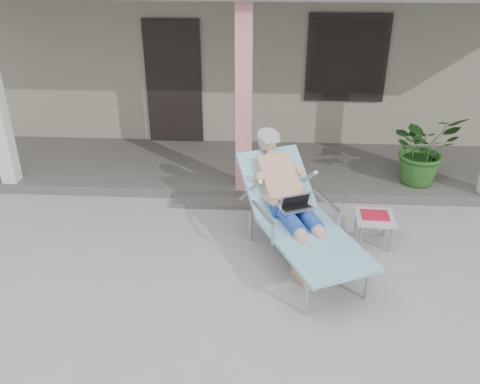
{
  "coord_description": "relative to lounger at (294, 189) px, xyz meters",
  "views": [
    {
      "loc": [
        0.35,
        -4.55,
        3.47
      ],
      "look_at": [
        0.04,
        0.6,
        0.85
      ],
      "focal_mm": 38.0,
      "sensor_mm": 36.0,
      "label": 1
    }
  ],
  "objects": [
    {
      "name": "ground",
      "position": [
        -0.66,
        -0.68,
        -0.87
      ],
      "size": [
        60.0,
        60.0,
        0.0
      ],
      "primitive_type": "plane",
      "color": "#9E9E99",
      "rests_on": "ground"
    },
    {
      "name": "house",
      "position": [
        -0.66,
        5.82,
        0.79
      ],
      "size": [
        10.4,
        5.4,
        3.3
      ],
      "color": "gray",
      "rests_on": "ground"
    },
    {
      "name": "porch_deck",
      "position": [
        -0.66,
        2.32,
        -0.8
      ],
      "size": [
        10.0,
        2.0,
        0.15
      ],
      "primitive_type": "cube",
      "color": "#605B56",
      "rests_on": "ground"
    },
    {
      "name": "porch_step",
      "position": [
        -0.66,
        1.17,
        -0.84
      ],
      "size": [
        2.0,
        0.3,
        0.07
      ],
      "primitive_type": "cube",
      "color": "#605B56",
      "rests_on": "ground"
    },
    {
      "name": "lounger",
      "position": [
        0.0,
        0.0,
        0.0
      ],
      "size": [
        1.61,
        2.25,
        1.42
      ],
      "rotation": [
        0.0,
        0.0,
        0.42
      ],
      "color": "#B7B7BC",
      "rests_on": "ground"
    },
    {
      "name": "side_table",
      "position": [
        1.02,
        0.28,
        -0.52
      ],
      "size": [
        0.48,
        0.48,
        0.41
      ],
      "rotation": [
        0.0,
        0.0,
        -0.05
      ],
      "color": "beige",
      "rests_on": "ground"
    },
    {
      "name": "potted_palm",
      "position": [
        1.95,
        1.81,
        -0.19
      ],
      "size": [
        1.2,
        1.13,
        1.07
      ],
      "primitive_type": "imported",
      "rotation": [
        0.0,
        0.0,
        0.37
      ],
      "color": "#26591E",
      "rests_on": "porch_deck"
    }
  ]
}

